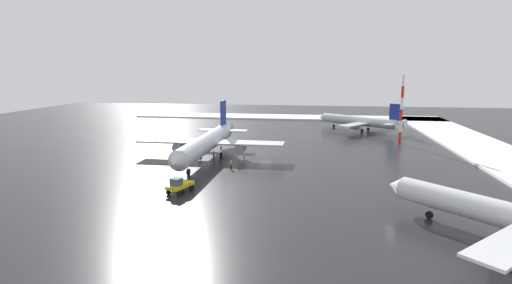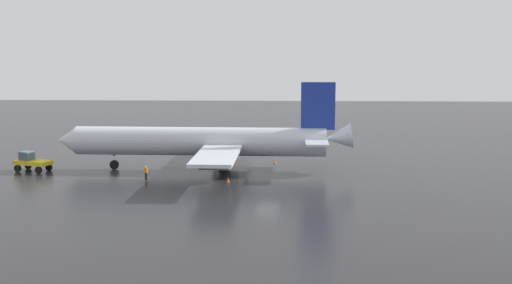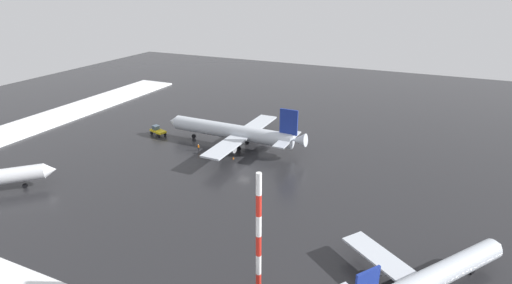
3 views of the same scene
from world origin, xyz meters
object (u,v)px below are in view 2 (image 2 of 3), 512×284
Objects in this scene: pushback_tug at (31,161)px; ground_crew_beside_wing at (220,164)px; traffic_cone_near_nose at (228,180)px; ground_crew_by_nose_gear at (146,172)px; traffic_cone_mid_line at (275,161)px; airplane_parked_starboard at (207,141)px; traffic_cone_wingtip_side at (210,158)px.

ground_crew_beside_wing is at bearing -160.41° from pushback_tug.
ground_crew_by_nose_gear is at bearing 175.13° from traffic_cone_near_nose.
ground_crew_by_nose_gear is at bearing -178.96° from pushback_tug.
ground_crew_beside_wing is 9.20m from traffic_cone_mid_line.
ground_crew_beside_wing and ground_crew_by_nose_gear have the same top height.
traffic_cone_near_nose and traffic_cone_mid_line have the same top height.
airplane_parked_starboard is 68.97× the size of traffic_cone_mid_line.
traffic_cone_wingtip_side is at bearing -84.70° from airplane_parked_starboard.
traffic_cone_near_nose is 1.00× the size of traffic_cone_mid_line.
airplane_parked_starboard is 10.55m from traffic_cone_mid_line.
traffic_cone_mid_line is (5.30, 12.33, 0.00)m from traffic_cone_near_nose.
traffic_cone_near_nose is (1.58, -6.27, -0.70)m from ground_crew_beside_wing.
pushback_tug is at bearing -167.65° from traffic_cone_mid_line.
ground_crew_beside_wing is 8.57m from traffic_cone_wingtip_side.
airplane_parked_starboard is 8.59m from traffic_cone_near_nose.
ground_crew_beside_wing is at bearing 104.17° from traffic_cone_near_nose.
ground_crew_by_nose_gear is at bearing -140.67° from ground_crew_beside_wing.
ground_crew_beside_wing reaches higher than traffic_cone_mid_line.
traffic_cone_mid_line is at bearing -149.67° from pushback_tug.
airplane_parked_starboard reaches higher than traffic_cone_mid_line.
pushback_tug reaches higher than ground_crew_beside_wing.
traffic_cone_mid_line is at bearing 66.74° from traffic_cone_near_nose.
traffic_cone_mid_line is (6.88, 6.06, -0.70)m from ground_crew_beside_wing.
traffic_cone_wingtip_side is (-0.54, 7.35, -3.45)m from airplane_parked_starboard.
airplane_parked_starboard reaches higher than ground_crew_by_nose_gear.
ground_crew_by_nose_gear is (-6.58, -6.34, -2.76)m from airplane_parked_starboard.
ground_crew_beside_wing is 6.51m from traffic_cone_near_nose.
traffic_cone_mid_line is at bearing -147.77° from airplane_parked_starboard.
airplane_parked_starboard is at bearing -85.77° from traffic_cone_wingtip_side.
traffic_cone_mid_line is (30.75, 6.73, -1.01)m from pushback_tug.
pushback_tug is 2.96× the size of ground_crew_beside_wing.
ground_crew_by_nose_gear is 3.11× the size of traffic_cone_wingtip_side.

